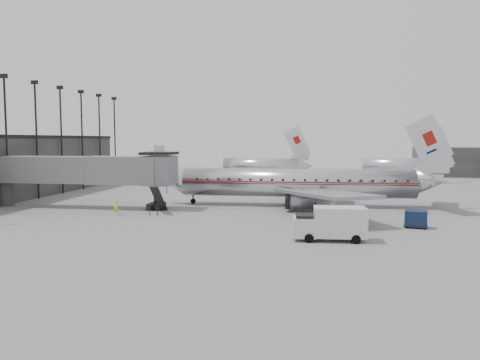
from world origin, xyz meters
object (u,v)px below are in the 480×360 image
object	(u,v)px
baggage_cart_white	(347,208)
ramp_worker	(117,208)
airliner	(303,183)
service_van	(330,223)
baggage_cart_navy	(416,219)

from	to	relation	value
baggage_cart_white	ramp_worker	size ratio (longest dim) A/B	1.70
ramp_worker	airliner	bearing A→B (deg)	26.72
airliner	baggage_cart_white	distance (m)	8.55
airliner	ramp_worker	distance (m)	21.18
service_van	baggage_cart_white	world-z (taller)	service_van
baggage_cart_white	airliner	bearing A→B (deg)	145.89
airliner	baggage_cart_white	world-z (taller)	airliner
baggage_cart_navy	baggage_cart_white	xyz separation A→B (m)	(-5.59, 5.19, 0.09)
service_van	baggage_cart_navy	xyz separation A→B (m)	(7.60, 6.45, -0.56)
airliner	service_van	xyz separation A→B (m)	(2.55, -18.66, -1.30)
baggage_cart_navy	baggage_cart_white	bearing A→B (deg)	151.55
baggage_cart_white	ramp_worker	distance (m)	23.40
ramp_worker	baggage_cart_white	bearing A→B (deg)	5.86
airliner	baggage_cart_navy	size ratio (longest dim) A/B	14.98
baggage_cart_navy	baggage_cart_white	size ratio (longest dim) A/B	0.85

